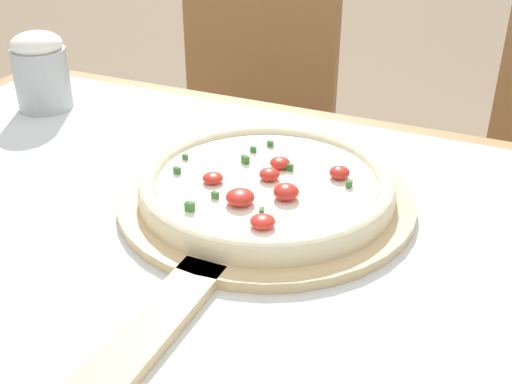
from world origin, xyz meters
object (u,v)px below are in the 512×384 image
object	(u,v)px
chair_left	(247,122)
flour_cup	(41,70)
pizza_peel	(258,208)
pizza	(267,185)

from	to	relation	value
chair_left	flour_cup	size ratio (longest dim) A/B	7.33
pizza_peel	pizza	distance (m)	0.03
chair_left	pizza_peel	bearing A→B (deg)	-68.39
pizza	pizza_peel	bearing A→B (deg)	-90.59
pizza	chair_left	world-z (taller)	chair_left
pizza	flour_cup	world-z (taller)	flour_cup
chair_left	flour_cup	world-z (taller)	chair_left
pizza_peel	chair_left	distance (m)	0.82
flour_cup	pizza_peel	bearing A→B (deg)	-19.92
pizza_peel	chair_left	size ratio (longest dim) A/B	0.62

